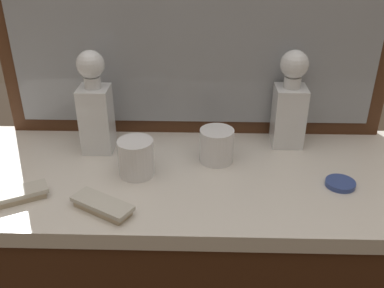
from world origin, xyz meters
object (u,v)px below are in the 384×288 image
(crystal_decanter_rear, at_px, (96,112))
(crystal_tumbler_left, at_px, (136,159))
(crystal_decanter_center, at_px, (289,108))
(silver_brush_far_right, at_px, (15,196))
(crystal_tumbler_center, at_px, (217,147))
(silver_brush_right, at_px, (102,206))
(porcelain_dish, at_px, (340,183))

(crystal_decanter_rear, relative_size, crystal_tumbler_left, 2.97)
(crystal_decanter_center, relative_size, crystal_decanter_rear, 0.97)
(crystal_decanter_rear, bearing_deg, silver_brush_far_right, -119.64)
(crystal_decanter_rear, distance_m, crystal_tumbler_center, 0.33)
(silver_brush_far_right, height_order, silver_brush_right, same)
(crystal_tumbler_left, bearing_deg, silver_brush_right, -109.59)
(crystal_decanter_center, xyz_separation_m, crystal_decanter_rear, (-0.52, -0.05, 0.00))
(crystal_decanter_rear, distance_m, silver_brush_right, 0.30)
(crystal_tumbler_center, height_order, silver_brush_right, crystal_tumbler_center)
(silver_brush_far_right, relative_size, silver_brush_right, 1.01)
(silver_brush_right, bearing_deg, crystal_decanter_center, 35.81)
(crystal_decanter_center, height_order, porcelain_dish, crystal_decanter_center)
(silver_brush_right, bearing_deg, silver_brush_far_right, 171.19)
(crystal_decanter_center, xyz_separation_m, silver_brush_far_right, (-0.66, -0.30, -0.10))
(crystal_decanter_rear, xyz_separation_m, porcelain_dish, (0.62, -0.17, -0.11))
(crystal_tumbler_center, bearing_deg, crystal_tumbler_left, -159.97)
(crystal_decanter_rear, distance_m, silver_brush_far_right, 0.30)
(crystal_decanter_center, bearing_deg, silver_brush_far_right, -155.95)
(crystal_tumbler_center, distance_m, porcelain_dish, 0.32)
(crystal_tumbler_center, bearing_deg, crystal_decanter_center, 26.97)
(crystal_decanter_center, xyz_separation_m, silver_brush_right, (-0.45, -0.33, -0.10))
(crystal_tumbler_center, distance_m, silver_brush_far_right, 0.50)
(crystal_decanter_center, distance_m, silver_brush_far_right, 0.73)
(crystal_tumbler_center, relative_size, silver_brush_far_right, 0.58)
(crystal_decanter_center, height_order, crystal_decanter_rear, crystal_decanter_rear)
(crystal_decanter_rear, bearing_deg, crystal_tumbler_center, -9.44)
(crystal_tumbler_left, height_order, silver_brush_far_right, crystal_tumbler_left)
(crystal_tumbler_left, distance_m, silver_brush_far_right, 0.29)
(crystal_decanter_rear, height_order, crystal_tumbler_left, crystal_decanter_rear)
(crystal_tumbler_center, relative_size, porcelain_dish, 1.25)
(crystal_tumbler_center, relative_size, crystal_tumbler_left, 0.95)
(crystal_decanter_rear, distance_m, crystal_tumbler_left, 0.19)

